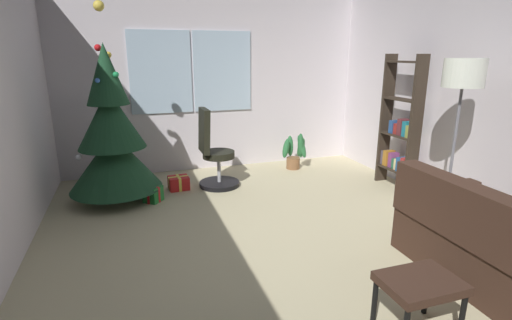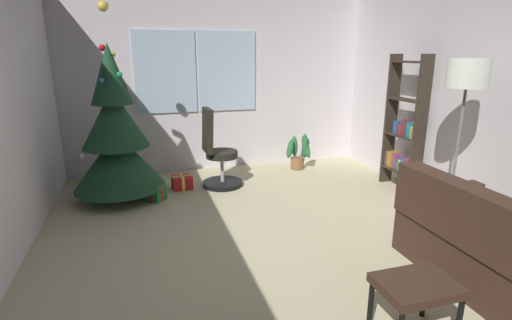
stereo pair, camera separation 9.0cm
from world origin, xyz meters
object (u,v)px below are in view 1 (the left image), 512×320
Objects in this scene: gift_box_green at (153,194)px; floor_lamp at (463,84)px; gift_box_red at (179,183)px; office_chair at (214,157)px; footstool at (420,287)px; holiday_tree at (112,139)px; bookshelf at (399,132)px; potted_plant at (295,152)px.

gift_box_green is 3.68m from floor_lamp.
gift_box_green is at bearing -135.57° from gift_box_red.
floor_lamp reaches higher than office_chair.
footstool is 3.74m from holiday_tree.
bookshelf is (2.38, -0.81, 0.36)m from office_chair.
gift_box_green is at bearing 171.35° from bookshelf.
gift_box_red is 1.03× the size of gift_box_green.
bookshelf is at bearing -16.46° from gift_box_red.
floor_lamp is at bearing -103.54° from bookshelf.
office_chair is 2.54m from bookshelf.
bookshelf is at bearing -53.02° from potted_plant.
holiday_tree reaches higher than office_chair.
holiday_tree is at bearing 155.22° from gift_box_green.
footstool is at bearing -125.23° from bookshelf.
holiday_tree is at bearing 169.37° from bookshelf.
office_chair is 1.85× the size of potted_plant.
potted_plant is (1.92, 0.42, 0.18)m from gift_box_red.
floor_lamp reaches higher than potted_plant.
floor_lamp is at bearing -29.29° from holiday_tree.
gift_box_green is 0.46× the size of potted_plant.
holiday_tree is 3.93m from floor_lamp.
gift_box_red is (0.79, 0.16, -0.71)m from holiday_tree.
bookshelf is at bearing -8.65° from gift_box_green.
gift_box_green is (-0.36, -0.36, 0.01)m from gift_box_red.
holiday_tree is 2.82m from potted_plant.
footstool is at bearing -71.69° from gift_box_red.
floor_lamp is (2.09, -2.01, 1.09)m from office_chair.
office_chair is 1.51m from potted_plant.
footstool is 3.37m from office_chair.
gift_box_green is 0.15× the size of floor_lamp.
gift_box_green is 0.97m from office_chair.
holiday_tree is at bearing -174.68° from office_chair.
bookshelf is (3.24, -0.49, 0.68)m from gift_box_green.
office_chair reaches higher than gift_box_green.
holiday_tree is 8.47× the size of gift_box_red.
gift_box_green is 3.35m from bookshelf.
holiday_tree is at bearing 120.71° from footstool.
office_chair is at bearing 136.09° from floor_lamp.
potted_plant is at bearing 126.98° from bookshelf.
footstool is 0.28× the size of bookshelf.
potted_plant is (2.71, 0.58, -0.53)m from holiday_tree.
footstool reaches higher than gift_box_red.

